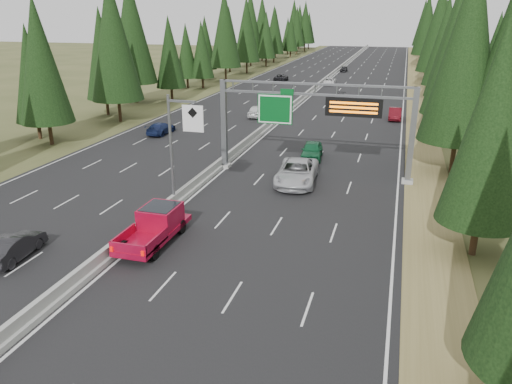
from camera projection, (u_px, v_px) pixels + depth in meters
road at (310, 94)px, 85.84m from camera, size 32.00×260.00×0.08m
shoulder_right at (418, 99)px, 81.18m from camera, size 3.60×260.00×0.06m
shoulder_left at (214, 90)px, 90.50m from camera, size 3.60×260.00×0.06m
median_barrier at (311, 92)px, 85.71m from camera, size 0.70×260.00×0.85m
sign_gantry at (322, 116)px, 40.98m from camera, size 16.75×0.98×7.80m
hov_sign_pole at (178, 144)px, 34.39m from camera, size 2.80×0.50×8.00m
tree_row_right at (456, 39)px, 73.94m from camera, size 11.34×242.84×18.62m
tree_row_left at (177, 38)px, 84.02m from camera, size 12.17×242.28×19.00m
silver_minivan at (297, 172)px, 40.62m from camera, size 3.58×6.91×1.86m
red_pickup at (157, 223)px, 30.35m from camera, size 2.24×6.27×2.04m
car_ahead_green at (312, 150)px, 47.49m from camera, size 2.35×4.89×1.61m
car_ahead_dkred at (395, 114)px, 64.86m from camera, size 1.67×4.58×1.50m
car_ahead_dkgrey at (339, 98)px, 77.27m from camera, size 2.02×4.67×1.34m
car_ahead_white at (329, 81)px, 96.06m from camera, size 2.23×4.69×1.29m
car_ahead_far at (344, 69)px, 117.15m from camera, size 1.54×3.74×1.27m
car_onc_near at (14, 247)px, 28.24m from camera, size 1.89×4.40×1.41m
car_onc_blue at (161, 128)px, 57.16m from camera, size 1.93×4.66×1.35m
car_onc_white at (257, 111)px, 66.51m from camera, size 2.14×4.75×1.59m
car_onc_far at (281, 78)px, 100.86m from camera, size 2.74×5.36×1.45m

